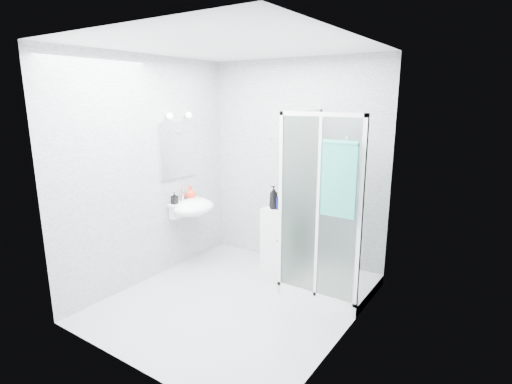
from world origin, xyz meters
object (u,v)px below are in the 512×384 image
Objects in this scene: shampoo_bottle_b at (282,200)px; soap_dispenser_black at (174,198)px; soap_dispenser_orange at (191,192)px; shampoo_bottle_a at (274,197)px; wall_basin at (192,207)px; storage_cabinet at (278,238)px; shower_enclosure at (323,254)px; hand_towel at (339,178)px.

shampoo_bottle_b is 1.32m from soap_dispenser_black.
soap_dispenser_orange is 1.14× the size of soap_dispenser_black.
soap_dispenser_orange is 0.30m from soap_dispenser_black.
soap_dispenser_orange reaches higher than shampoo_bottle_b.
soap_dispenser_black is (-0.97, -0.74, 0.01)m from shampoo_bottle_a.
wall_basin is at bearing -146.89° from shampoo_bottle_a.
shampoo_bottle_a is (-0.04, -0.04, 0.54)m from storage_cabinet.
hand_towel is (0.30, -0.40, 0.96)m from shower_enclosure.
soap_dispenser_black reaches higher than storage_cabinet.
shampoo_bottle_a reaches higher than soap_dispenser_black.
hand_towel is 2.14m from soap_dispenser_orange.
wall_basin reaches higher than storage_cabinet.
soap_dispenser_orange is (-1.08, -0.47, 0.05)m from shampoo_bottle_b.
soap_dispenser_orange is at bearing 174.39° from hand_towel.
soap_dispenser_orange is (-0.12, 0.12, 0.15)m from wall_basin.
shampoo_bottle_a reaches higher than soap_dispenser_orange.
shampoo_bottle_b reaches higher than storage_cabinet.
shower_enclosure is 0.81m from storage_cabinet.
shampoo_bottle_b is at bearing 15.38° from shampoo_bottle_a.
shower_enclosure is 1.09m from hand_towel.
soap_dispenser_black is at bearing -122.74° from wall_basin.
shower_enclosure is 0.96m from shampoo_bottle_a.
hand_towel is 4.79× the size of soap_dispenser_black.
soap_dispenser_black is (-1.01, -0.78, 0.55)m from storage_cabinet.
shower_enclosure is at bearing -14.64° from storage_cabinet.
wall_basin is at bearing -44.00° from soap_dispenser_orange.
hand_towel is at bearing -52.76° from shower_enclosure.
hand_towel is at bearing -33.80° from shampoo_bottle_b.
shampoo_bottle_b is 1.57× the size of soap_dispenser_black.
shampoo_bottle_b is at bearing -5.87° from storage_cabinet.
wall_basin is at bearing -169.19° from shower_enclosure.
storage_cabinet is (-0.76, 0.28, -0.06)m from shower_enclosure.
shower_enclosure is 0.88m from shampoo_bottle_b.
soap_dispenser_orange reaches higher than wall_basin.
shampoo_bottle_b is (0.96, 0.59, 0.11)m from wall_basin.
storage_cabinet is 1.62m from hand_towel.
wall_basin is 1.92× the size of shampoo_bottle_a.
soap_dispenser_black is (-1.77, -0.49, 0.49)m from shower_enclosure.
shampoo_bottle_a is 1.23× the size of shampoo_bottle_b.
shampoo_bottle_a is 1.93× the size of soap_dispenser_black.
storage_cabinet is 0.54m from shampoo_bottle_a.
shampoo_bottle_b is at bearing 23.32° from soap_dispenser_orange.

